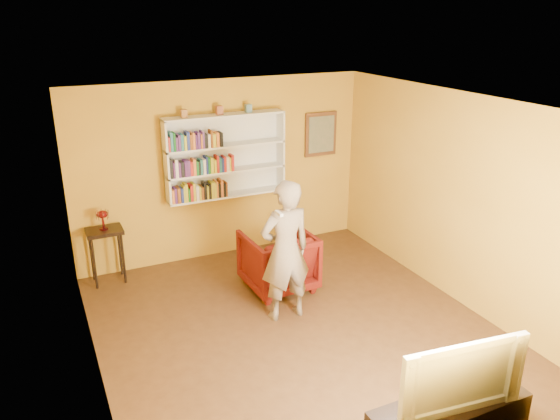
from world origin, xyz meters
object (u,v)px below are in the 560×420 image
object	(u,v)px
bookshelf	(224,155)
armchair	(278,260)
console_table	(105,239)
person	(285,251)
television	(455,371)
ruby_lustre	(102,216)

from	to	relation	value
bookshelf	armchair	xyz separation A→B (m)	(0.26, -1.33, -1.19)
console_table	person	distance (m)	2.65
bookshelf	console_table	bearing A→B (deg)	-175.01
armchair	television	world-z (taller)	television
television	armchair	bearing A→B (deg)	97.83
bookshelf	television	xyz separation A→B (m)	(0.32, -4.66, -0.75)
bookshelf	television	world-z (taller)	bookshelf
ruby_lustre	person	size ratio (longest dim) A/B	0.15
person	television	distance (m)	2.63
armchair	television	distance (m)	3.35
console_table	armchair	distance (m)	2.41
bookshelf	ruby_lustre	world-z (taller)	bookshelf
bookshelf	person	xyz separation A→B (m)	(0.02, -2.05, -0.70)
ruby_lustre	person	bearing A→B (deg)	-45.58
bookshelf	console_table	world-z (taller)	bookshelf
ruby_lustre	person	distance (m)	2.64
console_table	armchair	world-z (taller)	armchair
television	bookshelf	bearing A→B (deg)	100.67
console_table	television	xyz separation A→B (m)	(2.15, -4.50, 0.18)
console_table	television	distance (m)	4.99
ruby_lustre	television	bearing A→B (deg)	-64.51
console_table	television	bearing A→B (deg)	-64.51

